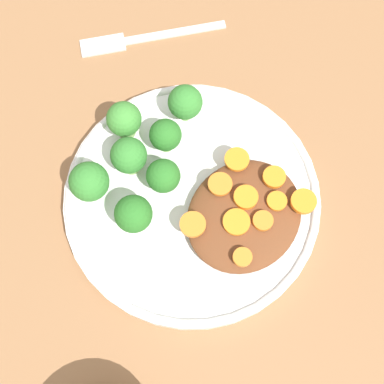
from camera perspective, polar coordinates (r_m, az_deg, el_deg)
name	(u,v)px	position (r m, az deg, el deg)	size (l,w,h in m)	color
ground_plane	(192,202)	(0.58, 0.00, -1.05)	(4.00, 4.00, 0.00)	#8C603D
plate	(192,198)	(0.57, 0.00, -0.70)	(0.27, 0.27, 0.02)	silver
stew_mound	(244,215)	(0.55, 5.59, -2.47)	(0.13, 0.11, 0.02)	brown
broccoli_floret_0	(163,176)	(0.54, -3.08, 1.68)	(0.04, 0.04, 0.05)	#7FA85B
broccoli_floret_1	(134,214)	(0.53, -6.25, -2.40)	(0.04, 0.04, 0.05)	#759E51
broccoli_floret_2	(129,156)	(0.55, -6.75, 3.82)	(0.04, 0.04, 0.05)	#7FA85B
broccoli_floret_3	(185,103)	(0.58, -0.73, 9.50)	(0.04, 0.04, 0.05)	#7FA85B
broccoli_floret_4	(165,136)	(0.56, -2.85, 6.03)	(0.03, 0.03, 0.05)	#7FA85B
broccoli_floret_5	(89,182)	(0.55, -10.90, 1.05)	(0.04, 0.04, 0.05)	#7FA85B
broccoli_floret_6	(124,120)	(0.57, -7.24, 7.62)	(0.04, 0.04, 0.05)	#7FA85B
carrot_slice_0	(193,224)	(0.53, 0.08, -3.47)	(0.03, 0.03, 0.01)	orange
carrot_slice_1	(242,257)	(0.52, 5.40, -6.93)	(0.02, 0.02, 0.01)	orange
carrot_slice_2	(263,221)	(0.53, 7.57, -3.06)	(0.02, 0.02, 0.01)	orange
carrot_slice_3	(234,225)	(0.53, 4.51, -3.53)	(0.03, 0.03, 0.00)	orange
carrot_slice_4	(277,201)	(0.54, 9.04, -0.96)	(0.02, 0.02, 0.00)	orange
carrot_slice_5	(237,159)	(0.55, 4.81, 3.49)	(0.03, 0.03, 0.00)	orange
carrot_slice_6	(274,177)	(0.55, 8.75, 1.60)	(0.02, 0.02, 0.01)	orange
carrot_slice_7	(304,201)	(0.55, 11.81, -0.99)	(0.03, 0.03, 0.01)	orange
carrot_slice_8	(246,197)	(0.54, 5.76, -0.57)	(0.02, 0.02, 0.01)	orange
carrot_slice_9	(220,184)	(0.54, 3.02, 0.84)	(0.03, 0.03, 0.00)	orange
fork	(139,38)	(0.68, -5.71, 15.99)	(0.15, 0.13, 0.01)	silver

